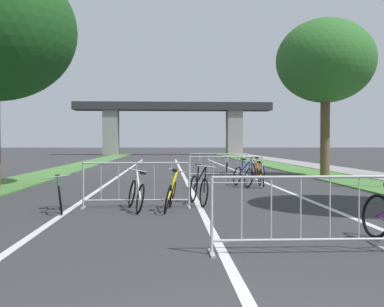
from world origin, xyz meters
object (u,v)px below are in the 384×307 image
tree_right_cypress_far (325,61)px  bicycle_orange_3 (260,177)px  bicycle_silver_1 (226,169)px  bicycle_red_4 (257,169)px  bicycle_yellow_2 (171,194)px  bicycle_blue_8 (243,176)px  crowd_barrier_nearest (301,215)px  bicycle_white_5 (136,194)px  bicycle_green_6 (60,196)px  crowd_barrier_second (136,185)px  crowd_barrier_third (226,172)px  crowd_barrier_fourth (219,166)px  bicycle_black_7 (199,188)px

tree_right_cypress_far → bicycle_orange_3: bearing=-129.9°
bicycle_silver_1 → bicycle_red_4: bicycle_silver_1 is taller
bicycle_yellow_2 → bicycle_blue_8: bicycle_blue_8 is taller
tree_right_cypress_far → crowd_barrier_nearest: (-5.06, -14.06, -4.49)m
bicycle_orange_3 → bicycle_white_5: 6.59m
bicycle_green_6 → bicycle_blue_8: (4.91, 5.64, 0.04)m
tree_right_cypress_far → bicycle_orange_3: tree_right_cypress_far is taller
crowd_barrier_second → crowd_barrier_third: bearing=60.4°
crowd_barrier_nearest → bicycle_silver_1: bearing=86.9°
bicycle_yellow_2 → bicycle_orange_3: bearing=67.4°
crowd_barrier_nearest → crowd_barrier_third: bearing=89.3°
bicycle_yellow_2 → bicycle_silver_1: bearing=82.8°
crowd_barrier_nearest → bicycle_red_4: (2.10, 14.22, -0.16)m
bicycle_green_6 → bicycle_red_4: bearing=-135.0°
crowd_barrier_fourth → tree_right_cypress_far: bearing=2.9°
crowd_barrier_second → bicycle_orange_3: (3.84, 5.00, -0.17)m
crowd_barrier_third → bicycle_red_4: crowd_barrier_third is taller
crowd_barrier_fourth → bicycle_silver_1: bearing=47.2°
bicycle_silver_1 → bicycle_red_4: (1.32, -0.03, -0.01)m
bicycle_blue_8 → bicycle_white_5: bearing=45.5°
bicycle_orange_3 → bicycle_red_4: bearing=85.2°
bicycle_red_4 → crowd_barrier_second: bearing=-126.5°
bicycle_green_6 → bicycle_black_7: bearing=-174.8°
bicycle_red_4 → bicycle_orange_3: bearing=-110.2°
bicycle_yellow_2 → bicycle_white_5: 0.77m
crowd_barrier_fourth → bicycle_blue_8: size_ratio=1.51×
bicycle_yellow_2 → bicycle_green_6: bearing=-173.7°
crowd_barrier_nearest → bicycle_yellow_2: bearing=112.5°
crowd_barrier_nearest → crowd_barrier_fourth: 13.83m
bicycle_white_5 → bicycle_green_6: (-1.65, -0.09, -0.02)m
tree_right_cypress_far → bicycle_orange_3: 7.44m
crowd_barrier_third → crowd_barrier_fourth: size_ratio=1.00×
bicycle_black_7 → crowd_barrier_fourth: bearing=-109.5°
bicycle_red_4 → tree_right_cypress_far: bearing=-13.8°
bicycle_yellow_2 → bicycle_green_6: 2.41m
crowd_barrier_second → bicycle_red_4: (4.60, 9.61, -0.16)m
bicycle_silver_1 → bicycle_red_4: size_ratio=1.03×
tree_right_cypress_far → crowd_barrier_second: bearing=-128.6°
bicycle_yellow_2 → bicycle_white_5: size_ratio=0.91×
crowd_barrier_nearest → crowd_barrier_second: 5.24m
crowd_barrier_second → bicycle_silver_1: 10.18m
crowd_barrier_nearest → crowd_barrier_third: 9.22m
crowd_barrier_fourth → bicycle_blue_8: crowd_barrier_fourth is taller
crowd_barrier_second → bicycle_green_6: 1.70m
crowd_barrier_nearest → crowd_barrier_third: same height
crowd_barrier_fourth → crowd_barrier_nearest: bearing=-91.6°
tree_right_cypress_far → bicycle_black_7: bearing=-124.5°
tree_right_cypress_far → bicycle_green_6: (-9.19, -9.91, -4.68)m
bicycle_black_7 → bicycle_blue_8: (1.82, 4.60, -0.01)m
crowd_barrier_third → bicycle_red_4: 5.38m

